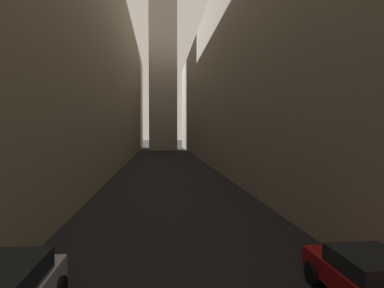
% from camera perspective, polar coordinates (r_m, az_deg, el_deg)
% --- Properties ---
extents(ground_plane, '(264.00, 264.00, 0.00)m').
position_cam_1_polar(ground_plane, '(38.42, -4.24, -4.51)').
color(ground_plane, black).
extents(building_block_left, '(14.60, 108.00, 22.92)m').
position_cam_1_polar(building_block_left, '(42.45, -22.28, 11.50)').
color(building_block_left, gray).
rests_on(building_block_left, ground).
extents(building_block_right, '(10.63, 108.00, 21.29)m').
position_cam_1_polar(building_block_right, '(42.28, 10.73, 10.54)').
color(building_block_right, gray).
rests_on(building_block_right, ground).
extents(parked_car_right_third, '(2.00, 4.23, 1.37)m').
position_cam_1_polar(parked_car_right_third, '(10.09, 28.62, -19.87)').
color(parked_car_right_third, maroon).
rests_on(parked_car_right_third, ground).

